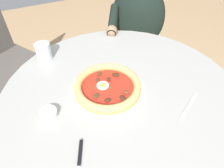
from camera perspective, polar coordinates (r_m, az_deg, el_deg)
The scene contains 9 objects.
ground_plane at distance 1.50m, azimuth 1.78°, elevation -22.02°, with size 6.00×6.00×0.02m, color tan.
dining_table at distance 0.96m, azimuth 2.60°, elevation -6.61°, with size 1.06×1.06×0.73m.
pizza_on_plate at distance 0.86m, azimuth -1.28°, elevation -0.81°, with size 0.33×0.33×0.04m.
water_glass at distance 1.08m, azimuth -19.13°, elevation 8.62°, with size 0.08×0.08×0.09m.
steak_knife at distance 0.69m, azimuth -9.46°, elevation -21.51°, with size 0.10×0.21×0.01m.
ramekin_capers at distance 0.81m, azimuth -17.85°, elevation -8.22°, with size 0.07×0.07×0.03m.
fork_utensil at distance 0.87m, azimuth 21.33°, elevation -5.84°, with size 0.15×0.09×0.00m.
diner_person at distance 1.63m, azimuth 6.75°, elevation 12.08°, with size 0.55×0.43×1.13m.
cafe_chair_diner at distance 1.74m, azimuth 7.30°, elevation 14.60°, with size 0.55×0.55×0.83m.
Camera 1 is at (-0.29, -0.53, 1.36)m, focal length 31.58 mm.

